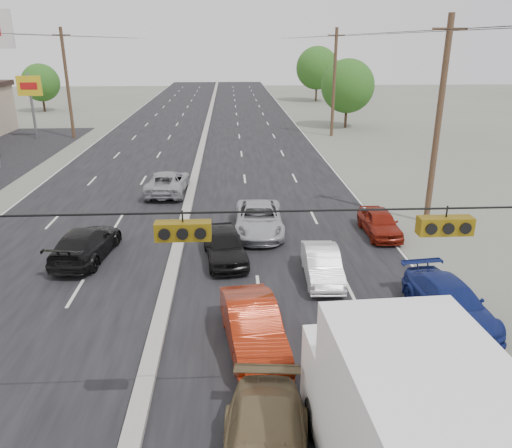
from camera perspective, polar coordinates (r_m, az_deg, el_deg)
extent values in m
cube|color=black|center=(39.81, -6.53, 7.29)|extent=(20.00, 160.00, 0.02)
cube|color=gray|center=(39.79, -6.53, 7.43)|extent=(0.50, 160.00, 0.20)
cylinder|color=#422D1E|center=(51.12, -20.74, 14.68)|extent=(0.30, 0.30, 10.00)
cube|color=#422D1E|center=(50.98, -21.37, 19.47)|extent=(1.60, 0.12, 0.12)
cylinder|color=#422D1E|center=(26.09, 20.08, 10.65)|extent=(0.30, 0.30, 10.00)
cube|color=#422D1E|center=(25.83, 21.29, 20.06)|extent=(1.60, 0.12, 0.12)
cylinder|color=#422D1E|center=(49.94, 8.91, 15.59)|extent=(0.30, 0.30, 10.00)
cube|color=#422D1E|center=(49.80, 9.19, 20.53)|extent=(1.60, 0.12, 0.12)
cylinder|color=black|center=(9.55, -17.42, 1.05)|extent=(25.00, 0.04, 0.04)
cube|color=#72590C|center=(9.41, -8.32, -0.76)|extent=(1.05, 0.30, 0.35)
cube|color=#72590C|center=(10.23, 20.78, -0.18)|extent=(1.05, 0.30, 0.35)
cylinder|color=slate|center=(52.43, -24.20, 12.12)|extent=(0.24, 0.24, 6.00)
cube|color=gold|center=(52.25, -24.50, 14.17)|extent=(2.20, 0.25, 1.80)
cylinder|color=#382619|center=(73.36, -23.10, 12.58)|extent=(0.28, 0.28, 2.16)
sphere|color=#275416|center=(73.13, -23.39, 14.62)|extent=(4.80, 4.80, 4.80)
cylinder|color=#382619|center=(55.73, 10.23, 12.10)|extent=(0.28, 0.28, 2.52)
sphere|color=#275416|center=(55.40, 10.43, 15.25)|extent=(5.60, 5.60, 5.60)
cylinder|color=#382619|center=(80.26, 6.89, 14.78)|extent=(0.28, 0.28, 2.88)
sphere|color=#275416|center=(80.02, 7.00, 17.29)|extent=(6.40, 6.40, 6.40)
cube|color=white|center=(12.50, 12.12, -16.65)|extent=(2.74, 2.22, 1.98)
cylinder|color=black|center=(12.58, 6.83, -21.18)|extent=(0.38, 1.01, 0.99)
cylinder|color=black|center=(13.21, 17.28, -19.74)|extent=(0.38, 1.01, 0.99)
imported|color=maroon|center=(15.28, -0.36, -11.68)|extent=(2.09, 4.52, 1.44)
imported|color=black|center=(21.07, -3.56, -2.44)|extent=(2.13, 4.24, 1.39)
imported|color=white|center=(19.57, 7.55, -4.66)|extent=(1.44, 3.79, 1.23)
imported|color=#A8ABB0|center=(24.08, 0.32, 0.54)|extent=(2.46, 5.05, 1.38)
imported|color=navy|center=(17.91, 21.28, -8.36)|extent=(2.29, 4.61, 1.29)
imported|color=maroon|center=(24.55, 13.94, 0.15)|extent=(1.52, 3.68, 1.25)
imported|color=black|center=(22.41, -18.88, -2.17)|extent=(2.42, 4.86, 1.36)
imported|color=#97999E|center=(30.97, -10.06, 4.70)|extent=(2.48, 5.02, 1.37)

